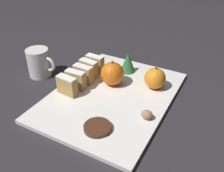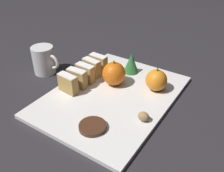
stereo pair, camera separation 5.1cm
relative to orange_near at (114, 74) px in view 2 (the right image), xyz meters
The scene contains 13 objects.
ground_plane 0.08m from the orange_near, 62.49° to the right, with size 6.00×6.00×0.00m, color #28262B.
serving_platter 0.07m from the orange_near, 62.49° to the right, with size 0.34×0.45×0.01m.
stollen_slice_front 0.15m from the orange_near, 128.69° to the right, with size 0.07×0.03×0.06m.
stollen_slice_second 0.12m from the orange_near, 139.77° to the right, with size 0.06×0.03×0.06m.
stollen_slice_third 0.09m from the orange_near, 157.69° to the right, with size 0.06×0.03×0.06m.
stollen_slice_fourth 0.09m from the orange_near, behind, with size 0.07×0.03×0.06m.
stollen_slice_fifth 0.10m from the orange_near, 154.98° to the left, with size 0.06×0.03×0.06m.
orange_near is the anchor object (origin of this frame).
orange_far 0.13m from the orange_near, 19.08° to the left, with size 0.07×0.07×0.07m.
walnut 0.20m from the orange_near, 33.69° to the right, with size 0.03×0.03×0.03m.
chocolate_cookie 0.22m from the orange_near, 71.55° to the right, with size 0.07×0.07×0.01m.
evergreen_sprig 0.10m from the orange_near, 85.04° to the left, with size 0.05×0.05×0.07m.
coffee_mug 0.26m from the orange_near, 168.82° to the right, with size 0.11×0.08×0.10m.
Camera 2 is at (0.34, -0.52, 0.45)m, focal length 40.00 mm.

